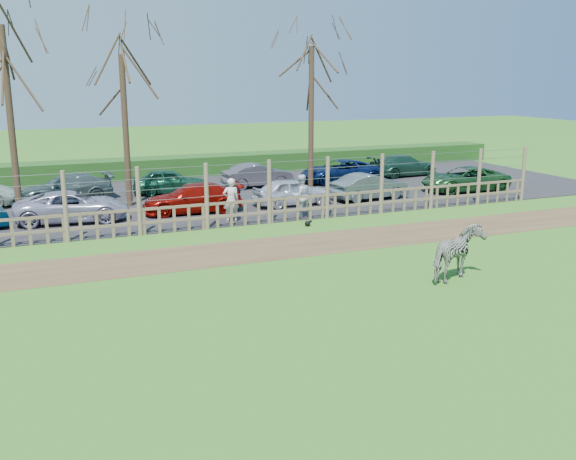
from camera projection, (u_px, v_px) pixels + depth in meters
name	position (u px, v px, depth m)	size (l,w,h in m)	color
ground	(289.00, 294.00, 16.95)	(120.00, 120.00, 0.00)	#559334
dirt_strip	(236.00, 252.00, 20.99)	(34.00, 2.80, 0.01)	brown
asphalt	(170.00, 199.00, 29.97)	(44.00, 13.00, 0.04)	#232326
hedge	(143.00, 168.00, 36.13)	(46.00, 2.00, 1.10)	#1E4716
fence	(207.00, 208.00, 23.95)	(30.16, 0.16, 2.50)	brown
tree_left	(6.00, 76.00, 24.44)	(4.80, 4.80, 7.88)	#3D2B1E
tree_mid	(123.00, 94.00, 27.19)	(4.80, 4.80, 6.83)	#3D2B1E
tree_right	(311.00, 84.00, 30.91)	(4.80, 4.80, 7.35)	#3D2B1E
zebra	(458.00, 254.00, 17.93)	(0.84, 1.85, 1.57)	gray
visitor_a	(231.00, 200.00, 25.03)	(0.63, 0.41, 1.72)	silver
visitor_b	(301.00, 196.00, 25.91)	(0.84, 0.65, 1.72)	silver
crow	(308.00, 223.00, 24.59)	(0.29, 0.22, 0.24)	black
car_2	(72.00, 206.00, 25.11)	(1.99, 4.32, 1.20)	#B3ADC9
car_3	(192.00, 198.00, 26.79)	(1.68, 4.13, 1.20)	#940D07
car_4	(292.00, 192.00, 28.33)	(1.42, 3.52, 1.20)	silver
car_5	(370.00, 186.00, 29.64)	(1.27, 3.64, 1.20)	#536265
car_6	(465.00, 179.00, 31.73)	(1.99, 4.32, 1.20)	#225727
car_9	(66.00, 188.00, 29.24)	(1.68, 4.13, 1.20)	#4E6460
car_10	(170.00, 181.00, 31.09)	(1.42, 3.52, 1.20)	#185337
car_11	(258.00, 175.00, 32.97)	(1.27, 3.64, 1.20)	#56515B
car_12	(340.00, 171.00, 34.37)	(1.99, 4.32, 1.20)	#0B1C4B
car_13	(403.00, 165.00, 36.61)	(1.68, 4.13, 1.20)	#1F4A36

